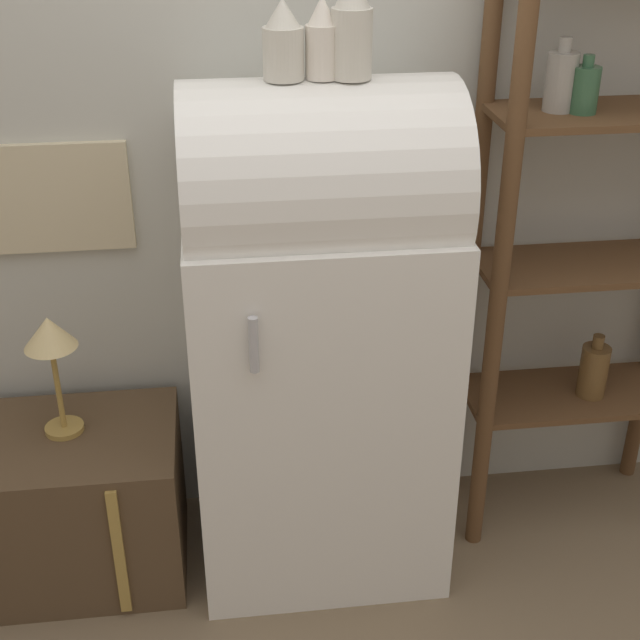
# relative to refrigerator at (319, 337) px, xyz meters

# --- Properties ---
(ground_plane) EXTENTS (12.00, 12.00, 0.00)m
(ground_plane) POSITION_rel_refrigerator_xyz_m (0.00, -0.27, -0.75)
(ground_plane) COLOR #7A664C
(wall_back) EXTENTS (7.00, 0.09, 2.70)m
(wall_back) POSITION_rel_refrigerator_xyz_m (-0.01, 0.30, 0.60)
(wall_back) COLOR #B7B7AD
(wall_back) RESTS_ON ground_plane
(refrigerator) EXTENTS (0.70, 0.58, 1.46)m
(refrigerator) POSITION_rel_refrigerator_xyz_m (0.00, 0.00, 0.00)
(refrigerator) COLOR white
(refrigerator) RESTS_ON ground_plane
(suitcase_trunk) EXTENTS (0.75, 0.47, 0.47)m
(suitcase_trunk) POSITION_rel_refrigerator_xyz_m (-0.79, 0.01, -0.52)
(suitcase_trunk) COLOR brown
(suitcase_trunk) RESTS_ON ground_plane
(shelf_unit) EXTENTS (0.69, 0.32, 1.78)m
(shelf_unit) POSITION_rel_refrigerator_xyz_m (0.81, 0.10, 0.24)
(shelf_unit) COLOR brown
(shelf_unit) RESTS_ON ground_plane
(vase_left) EXTENTS (0.10, 0.10, 0.19)m
(vase_left) POSITION_rel_refrigerator_xyz_m (-0.08, -0.00, 0.80)
(vase_left) COLOR beige
(vase_left) RESTS_ON refrigerator
(vase_center) EXTENTS (0.08, 0.08, 0.19)m
(vase_center) POSITION_rel_refrigerator_xyz_m (0.01, -0.00, 0.80)
(vase_center) COLOR silver
(vase_center) RESTS_ON refrigerator
(vase_right) EXTENTS (0.10, 0.10, 0.25)m
(vase_right) POSITION_rel_refrigerator_xyz_m (0.08, -0.01, 0.83)
(vase_right) COLOR beige
(vase_right) RESTS_ON refrigerator
(desk_lamp) EXTENTS (0.15, 0.15, 0.37)m
(desk_lamp) POSITION_rel_refrigerator_xyz_m (-0.73, 0.04, 0.01)
(desk_lamp) COLOR #AD8942
(desk_lamp) RESTS_ON suitcase_trunk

